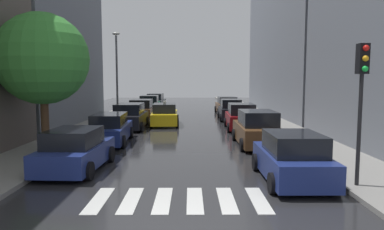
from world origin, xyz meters
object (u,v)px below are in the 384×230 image
(parked_car_right_fourth, at_px, (231,110))
(parked_car_right_fifth, at_px, (227,106))
(parked_car_left_fourth, at_px, (142,110))
(taxi_midroad, at_px, (165,115))
(parked_car_right_nearest, at_px, (292,159))
(parked_car_left_third, at_px, (130,117))
(traffic_light_right_corner, at_px, (362,83))
(lamp_post_left, at_px, (117,70))
(parked_car_left_sixth, at_px, (156,101))
(parked_car_right_third, at_px, (241,118))
(street_tree_left, at_px, (42,59))
(parked_car_left_nearest, at_px, (75,151))
(parked_car_left_second, at_px, (110,129))
(parked_car_left_fifth, at_px, (150,105))
(parked_car_right_second, at_px, (257,129))

(parked_car_right_fourth, height_order, parked_car_right_fifth, parked_car_right_fourth)
(parked_car_left_fourth, distance_m, parked_car_right_fifth, 9.55)
(taxi_midroad, bearing_deg, parked_car_right_nearest, -162.36)
(parked_car_left_third, bearing_deg, traffic_light_right_corner, -145.30)
(lamp_post_left, bearing_deg, parked_car_right_fifth, 35.35)
(parked_car_left_sixth, xyz_separation_m, lamp_post_left, (-1.80, -13.17, 3.35))
(parked_car_right_fifth, xyz_separation_m, lamp_post_left, (-9.54, -6.77, 3.39))
(taxi_midroad, bearing_deg, parked_car_left_fourth, 29.44)
(parked_car_right_fifth, bearing_deg, parked_car_left_fourth, 124.23)
(parked_car_left_third, height_order, taxi_midroad, taxi_midroad)
(parked_car_left_third, distance_m, parked_car_right_nearest, 14.81)
(parked_car_left_third, height_order, lamp_post_left, lamp_post_left)
(parked_car_right_third, distance_m, street_tree_left, 13.13)
(traffic_light_right_corner, bearing_deg, parked_car_right_fourth, 95.28)
(parked_car_left_nearest, distance_m, parked_car_left_third, 11.27)
(parked_car_left_second, relative_size, street_tree_left, 0.78)
(parked_car_left_second, relative_size, parked_car_right_fourth, 1.18)
(parked_car_left_second, bearing_deg, lamp_post_left, 6.82)
(parked_car_left_fourth, distance_m, parked_car_right_fourth, 7.48)
(parked_car_left_fifth, bearing_deg, parked_car_left_fourth, 179.36)
(parked_car_left_nearest, height_order, taxi_midroad, taxi_midroad)
(parked_car_left_fourth, bearing_deg, parked_car_left_fifth, 0.57)
(lamp_post_left, bearing_deg, parked_car_right_fourth, 6.14)
(parked_car_left_nearest, relative_size, parked_car_left_fifth, 0.94)
(parked_car_right_fifth, bearing_deg, parked_car_left_sixth, 49.06)
(parked_car_left_fourth, xyz_separation_m, parked_car_right_nearest, (7.48, -18.15, -0.03))
(parked_car_left_nearest, xyz_separation_m, parked_car_right_third, (7.72, 10.77, 0.08))
(lamp_post_left, bearing_deg, parked_car_left_second, -80.74)
(parked_car_left_fifth, bearing_deg, parked_car_left_second, 178.50)
(traffic_light_right_corner, bearing_deg, parked_car_left_sixth, 106.51)
(parked_car_left_fifth, height_order, parked_car_right_fifth, parked_car_left_fifth)
(parked_car_right_fourth, bearing_deg, parked_car_left_third, 125.28)
(parked_car_right_fourth, bearing_deg, parked_car_left_fourth, 89.13)
(parked_car_left_sixth, bearing_deg, taxi_midroad, -169.27)
(street_tree_left, bearing_deg, parked_car_left_third, 72.71)
(parked_car_right_fourth, distance_m, street_tree_left, 17.03)
(traffic_light_right_corner, bearing_deg, parked_car_right_second, 103.20)
(parked_car_left_second, xyz_separation_m, parked_car_right_third, (7.73, 5.03, 0.08))
(parked_car_right_second, xyz_separation_m, taxi_midroad, (-5.31, 8.22, -0.08))
(parked_car_left_sixth, height_order, parked_car_right_second, parked_car_right_second)
(street_tree_left, bearing_deg, parked_car_left_fourth, 79.15)
(traffic_light_right_corner, relative_size, lamp_post_left, 0.62)
(traffic_light_right_corner, height_order, lamp_post_left, lamp_post_left)
(parked_car_right_third, distance_m, taxi_midroad, 5.83)
(parked_car_left_third, height_order, street_tree_left, street_tree_left)
(parked_car_left_fifth, bearing_deg, taxi_midroad, -167.94)
(parked_car_left_third, height_order, parked_car_left_sixth, same)
(parked_car_right_fifth, xyz_separation_m, traffic_light_right_corner, (1.46, -24.64, 2.50))
(parked_car_right_third, bearing_deg, parked_car_right_second, -178.76)
(parked_car_left_third, bearing_deg, parked_car_right_nearest, -148.83)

